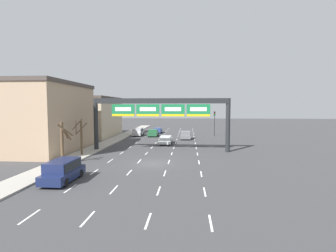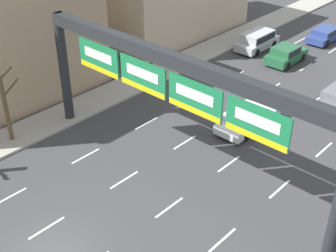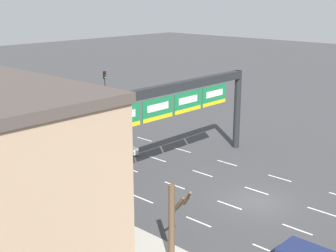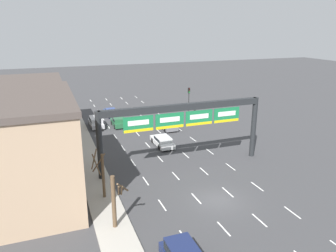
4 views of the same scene
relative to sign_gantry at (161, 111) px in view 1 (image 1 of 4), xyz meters
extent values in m
plane|color=#3D3D3F|center=(0.00, -7.96, -5.55)|extent=(220.00, 220.00, 0.00)
cube|color=#A8A399|center=(-9.65, -7.96, -5.47)|extent=(2.80, 110.00, 0.15)
cube|color=white|center=(-4.95, -21.96, -5.54)|extent=(0.12, 2.00, 0.01)
cube|color=white|center=(-4.95, -16.96, -5.54)|extent=(0.12, 2.00, 0.01)
cube|color=white|center=(-4.95, -11.96, -5.54)|extent=(0.12, 2.00, 0.01)
cube|color=white|center=(-4.95, -6.96, -5.54)|extent=(0.12, 2.00, 0.01)
cube|color=white|center=(-4.95, -1.96, -5.54)|extent=(0.12, 2.00, 0.01)
cube|color=white|center=(-4.95, 3.04, -5.54)|extent=(0.12, 2.00, 0.01)
cube|color=white|center=(-4.95, 8.04, -5.54)|extent=(0.12, 2.00, 0.01)
cube|color=white|center=(-4.95, 13.04, -5.54)|extent=(0.12, 2.00, 0.01)
cube|color=white|center=(-4.95, 18.04, -5.54)|extent=(0.12, 2.00, 0.01)
cube|color=white|center=(-4.95, 23.04, -5.54)|extent=(0.12, 2.00, 0.01)
cube|color=white|center=(-4.95, 28.04, -5.54)|extent=(0.12, 2.00, 0.01)
cube|color=white|center=(-4.95, 33.04, -5.54)|extent=(0.12, 2.00, 0.01)
cube|color=white|center=(-4.95, 38.04, -5.54)|extent=(0.12, 2.00, 0.01)
cube|color=white|center=(-1.65, -21.96, -5.54)|extent=(0.12, 2.00, 0.01)
cube|color=white|center=(-1.65, -16.96, -5.54)|extent=(0.12, 2.00, 0.01)
cube|color=white|center=(-1.65, -11.96, -5.54)|extent=(0.12, 2.00, 0.01)
cube|color=white|center=(-1.65, -6.96, -5.54)|extent=(0.12, 2.00, 0.01)
cube|color=white|center=(-1.65, -1.96, -5.54)|extent=(0.12, 2.00, 0.01)
cube|color=white|center=(-1.65, 3.04, -5.54)|extent=(0.12, 2.00, 0.01)
cube|color=white|center=(-1.65, 8.04, -5.54)|extent=(0.12, 2.00, 0.01)
cube|color=white|center=(-1.65, 13.04, -5.54)|extent=(0.12, 2.00, 0.01)
cube|color=white|center=(-1.65, 18.04, -5.54)|extent=(0.12, 2.00, 0.01)
cube|color=white|center=(-1.65, 23.04, -5.54)|extent=(0.12, 2.00, 0.01)
cube|color=white|center=(-1.65, 28.04, -5.54)|extent=(0.12, 2.00, 0.01)
cube|color=white|center=(-1.65, 33.04, -5.54)|extent=(0.12, 2.00, 0.01)
cube|color=white|center=(-1.65, 38.04, -5.54)|extent=(0.12, 2.00, 0.01)
cube|color=white|center=(1.65, -21.96, -5.54)|extent=(0.12, 2.00, 0.01)
cube|color=white|center=(1.65, -16.96, -5.54)|extent=(0.12, 2.00, 0.01)
cube|color=white|center=(1.65, -11.96, -5.54)|extent=(0.12, 2.00, 0.01)
cube|color=white|center=(1.65, -6.96, -5.54)|extent=(0.12, 2.00, 0.01)
cube|color=white|center=(1.65, -1.96, -5.54)|extent=(0.12, 2.00, 0.01)
cube|color=white|center=(1.65, 3.04, -5.54)|extent=(0.12, 2.00, 0.01)
cube|color=white|center=(1.65, 8.04, -5.54)|extent=(0.12, 2.00, 0.01)
cube|color=white|center=(1.65, 13.04, -5.54)|extent=(0.12, 2.00, 0.01)
cube|color=white|center=(1.65, 18.04, -5.54)|extent=(0.12, 2.00, 0.01)
cube|color=white|center=(1.65, 23.04, -5.54)|extent=(0.12, 2.00, 0.01)
cube|color=white|center=(1.65, 28.04, -5.54)|extent=(0.12, 2.00, 0.01)
cube|color=white|center=(1.65, 33.04, -5.54)|extent=(0.12, 2.00, 0.01)
cube|color=white|center=(1.65, 38.04, -5.54)|extent=(0.12, 2.00, 0.01)
cube|color=white|center=(4.95, -21.96, -5.54)|extent=(0.12, 2.00, 0.01)
cube|color=white|center=(4.95, -16.96, -5.54)|extent=(0.12, 2.00, 0.01)
cube|color=white|center=(4.95, -11.96, -5.54)|extent=(0.12, 2.00, 0.01)
cube|color=white|center=(4.95, -6.96, -5.54)|extent=(0.12, 2.00, 0.01)
cube|color=white|center=(4.95, -1.96, -5.54)|extent=(0.12, 2.00, 0.01)
cube|color=white|center=(4.95, 3.04, -5.54)|extent=(0.12, 2.00, 0.01)
cube|color=white|center=(4.95, 8.04, -5.54)|extent=(0.12, 2.00, 0.01)
cube|color=white|center=(4.95, 13.04, -5.54)|extent=(0.12, 2.00, 0.01)
cube|color=white|center=(4.95, 18.04, -5.54)|extent=(0.12, 2.00, 0.01)
cube|color=white|center=(4.95, 23.04, -5.54)|extent=(0.12, 2.00, 0.01)
cube|color=white|center=(4.95, 28.04, -5.54)|extent=(0.12, 2.00, 0.01)
cube|color=white|center=(4.95, 33.04, -5.54)|extent=(0.12, 2.00, 0.01)
cube|color=white|center=(4.95, 38.04, -5.54)|extent=(0.12, 2.00, 0.01)
cylinder|color=#232628|center=(-9.05, 0.04, -1.94)|extent=(0.60, 0.60, 7.21)
cylinder|color=#232628|center=(9.05, 0.04, -1.94)|extent=(0.60, 0.60, 7.21)
cube|color=#232628|center=(0.00, 0.04, 1.31)|extent=(18.10, 0.60, 0.70)
cube|color=#197542|center=(-5.09, -0.30, 0.05)|extent=(3.15, 0.08, 1.62)
cube|color=white|center=(-5.09, -0.34, 0.19)|extent=(2.20, 0.02, 0.52)
cube|color=yellow|center=(-5.09, -0.34, -0.62)|extent=(3.08, 0.02, 0.29)
cube|color=#197542|center=(-1.70, -0.30, 0.05)|extent=(3.15, 0.08, 1.62)
cube|color=white|center=(-1.70, -0.34, 0.19)|extent=(2.20, 0.02, 0.52)
cube|color=yellow|center=(-1.70, -0.34, -0.62)|extent=(3.08, 0.02, 0.29)
cube|color=#197542|center=(1.70, -0.30, 0.05)|extent=(3.15, 0.08, 1.62)
cube|color=white|center=(1.70, -0.34, 0.19)|extent=(2.20, 0.02, 0.52)
cube|color=yellow|center=(1.70, -0.34, -0.62)|extent=(3.08, 0.02, 0.29)
cube|color=#197542|center=(5.09, -0.30, 0.05)|extent=(3.15, 0.08, 1.62)
cube|color=white|center=(5.09, -0.34, 0.19)|extent=(2.20, 0.02, 0.52)
cube|color=yellow|center=(5.09, -0.34, -0.62)|extent=(3.08, 0.02, 0.29)
cube|color=tan|center=(-17.70, -1.17, -1.11)|extent=(12.50, 13.97, 8.88)
cube|color=#4C423D|center=(-17.70, -1.17, 3.58)|extent=(12.75, 14.25, 0.50)
cube|color=#C6B293|center=(-15.71, 16.62, -1.77)|extent=(8.53, 14.39, 7.55)
cube|color=#4C423D|center=(-15.71, 16.62, 2.25)|extent=(8.70, 14.67, 0.50)
cube|color=slate|center=(3.27, 13.52, -5.07)|extent=(1.88, 3.97, 0.56)
cube|color=slate|center=(3.27, 13.48, -4.43)|extent=(1.73, 2.78, 0.70)
cube|color=black|center=(3.27, 13.48, -4.43)|extent=(1.77, 2.56, 0.51)
cylinder|color=black|center=(2.42, 14.71, -5.22)|extent=(0.22, 0.66, 0.66)
cylinder|color=black|center=(4.12, 14.71, -5.22)|extent=(0.22, 0.66, 0.66)
cylinder|color=black|center=(2.42, 12.33, -5.22)|extent=(0.22, 0.66, 0.66)
cylinder|color=black|center=(4.12, 12.33, -5.22)|extent=(0.22, 0.66, 0.66)
cube|color=silver|center=(0.09, 7.15, -5.05)|extent=(1.89, 4.80, 0.59)
cube|color=silver|center=(0.09, 6.86, -4.50)|extent=(1.74, 2.50, 0.52)
cube|color=black|center=(0.09, 6.86, -4.50)|extent=(1.78, 2.30, 0.37)
cylinder|color=black|center=(-0.76, 8.59, -5.22)|extent=(0.22, 0.66, 0.66)
cylinder|color=black|center=(0.95, 8.59, -5.22)|extent=(0.22, 0.66, 0.66)
cylinder|color=black|center=(-0.76, 5.71, -5.22)|extent=(0.22, 0.66, 0.66)
cylinder|color=black|center=(0.95, 5.71, -5.22)|extent=(0.22, 0.66, 0.66)
cube|color=navy|center=(-3.29, 24.60, -5.07)|extent=(1.75, 4.59, 0.55)
cube|color=navy|center=(-3.29, 24.32, -4.56)|extent=(1.61, 2.39, 0.47)
cube|color=black|center=(-3.29, 24.32, -4.56)|extent=(1.65, 2.20, 0.34)
cylinder|color=black|center=(-4.08, 25.98, -5.22)|extent=(0.22, 0.66, 0.66)
cylinder|color=black|center=(-2.50, 25.98, -5.22)|extent=(0.22, 0.66, 0.66)
cylinder|color=black|center=(-4.08, 23.22, -5.22)|extent=(0.22, 0.66, 0.66)
cylinder|color=black|center=(-2.50, 23.22, -5.22)|extent=(0.22, 0.66, 0.66)
cube|color=#19234C|center=(-6.37, -15.18, -4.99)|extent=(1.91, 4.62, 0.72)
cube|color=#19234C|center=(-6.37, -15.23, -4.21)|extent=(1.75, 3.23, 0.85)
cube|color=black|center=(-6.37, -15.23, -4.21)|extent=(1.79, 2.97, 0.61)
cylinder|color=black|center=(-7.23, -13.80, -5.22)|extent=(0.22, 0.66, 0.66)
cylinder|color=black|center=(-5.50, -13.80, -5.22)|extent=(0.22, 0.66, 0.66)
cylinder|color=black|center=(-7.23, -16.57, -5.22)|extent=(0.22, 0.66, 0.66)
cylinder|color=black|center=(-5.50, -16.57, -5.22)|extent=(0.22, 0.66, 0.66)
cube|color=#235B38|center=(-3.38, 17.74, -5.00)|extent=(1.86, 3.93, 0.70)
cube|color=#235B38|center=(-3.38, 17.50, -4.37)|extent=(1.71, 2.04, 0.55)
cube|color=black|center=(-3.38, 17.50, -4.37)|extent=(1.75, 1.88, 0.39)
cylinder|color=black|center=(-4.23, 18.92, -5.22)|extent=(0.22, 0.66, 0.66)
cylinder|color=black|center=(-2.54, 18.92, -5.22)|extent=(0.22, 0.66, 0.66)
cylinder|color=black|center=(-4.23, 16.56, -5.22)|extent=(0.22, 0.66, 0.66)
cylinder|color=black|center=(-2.54, 16.56, -5.22)|extent=(0.22, 0.66, 0.66)
cube|color=#B7B7BC|center=(-6.75, 18.56, -5.02)|extent=(1.88, 4.40, 0.65)
cube|color=#B7B7BC|center=(-6.75, 18.52, -4.33)|extent=(1.73, 3.08, 0.74)
cube|color=black|center=(-6.75, 18.52, -4.33)|extent=(1.76, 2.83, 0.53)
cylinder|color=black|center=(-7.60, 19.88, -5.22)|extent=(0.22, 0.66, 0.66)
cylinder|color=black|center=(-5.90, 19.88, -5.22)|extent=(0.22, 0.66, 0.66)
cylinder|color=black|center=(-7.60, 17.24, -5.22)|extent=(0.22, 0.66, 0.66)
cylinder|color=black|center=(-5.90, 17.24, -5.22)|extent=(0.22, 0.66, 0.66)
cylinder|color=black|center=(9.14, 18.97, -3.45)|extent=(0.12, 0.12, 4.20)
cube|color=black|center=(9.14, 18.97, -0.90)|extent=(0.30, 0.24, 0.90)
sphere|color=#3D0E0C|center=(9.14, 18.84, -0.60)|extent=(0.20, 0.20, 0.20)
sphere|color=#412F0C|center=(9.14, 18.84, -0.90)|extent=(0.20, 0.20, 0.20)
sphere|color=green|center=(9.14, 18.84, -1.20)|extent=(0.20, 0.20, 0.20)
cylinder|color=brown|center=(-9.47, -3.99, -3.30)|extent=(0.26, 0.26, 4.19)
cylinder|color=brown|center=(-10.04, -4.22, -2.03)|extent=(0.60, 1.26, 1.68)
cylinder|color=brown|center=(-10.13, -3.64, -1.69)|extent=(0.82, 1.43, 1.40)
cylinder|color=brown|center=(-9.70, -3.36, -2.23)|extent=(1.38, 0.59, 1.51)
cylinder|color=brown|center=(-9.53, -8.89, -3.25)|extent=(0.33, 0.33, 4.30)
cylinder|color=brown|center=(-9.12, -8.96, -2.32)|extent=(0.30, 0.96, 1.16)
cylinder|color=brown|center=(-8.90, -9.40, -1.89)|extent=(1.19, 1.43, 1.44)
cylinder|color=brown|center=(-8.91, -8.97, -2.36)|extent=(0.33, 1.38, 1.40)
camera|label=1|loc=(3.75, -35.36, 0.51)|focal=28.00mm
camera|label=2|loc=(13.65, -15.10, 10.12)|focal=50.00mm
camera|label=3|loc=(-25.63, -23.65, 8.05)|focal=50.00mm
camera|label=4|loc=(-13.43, -30.98, 9.53)|focal=35.00mm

